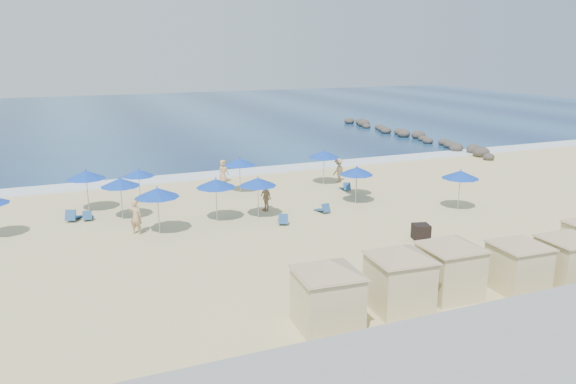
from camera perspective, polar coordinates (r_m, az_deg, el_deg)
The scene contains 32 objects.
ground at distance 29.59m, azimuth 1.21°, elevation -4.39°, with size 160.00×160.00×0.00m, color #D5C287.
ocean at distance 81.92m, azimuth -14.78°, elevation 7.37°, with size 160.00×80.00×0.06m, color navy.
surf_line at distance 43.67m, azimuth -7.10°, elevation 1.79°, with size 160.00×2.50×0.08m, color white.
seawall at distance 18.87m, azimuth 18.72°, elevation -14.61°, with size 160.00×6.10×1.22m.
rock_jetty at distance 62.35m, azimuth 12.18°, elevation 5.71°, with size 2.56×26.66×0.96m.
trash_bin at distance 29.60m, azimuth 13.35°, elevation -3.97°, with size 0.80×0.80×0.80m, color black.
cabana_0 at distance 19.71m, azimuth 4.04°, elevation -9.38°, with size 4.50×4.50×2.83m.
cabana_1 at distance 21.43m, azimuth 11.29°, elevation -7.65°, with size 4.47×4.47×2.81m.
cabana_2 at distance 23.01m, azimuth 16.19°, elevation -6.42°, with size 4.44×4.44×2.79m.
cabana_3 at distance 24.51m, azimuth 22.44°, elevation -5.93°, with size 4.15×4.15×2.61m.
cabana_4 at distance 26.01m, azimuth 26.56°, elevation -5.19°, with size 4.18×4.18×2.62m.
umbrella_1 at distance 33.05m, azimuth -16.68°, elevation 0.96°, with size 2.21×2.21×2.52m.
umbrella_2 at distance 35.29m, azimuth -19.84°, elevation 1.65°, with size 2.28×2.28×2.60m.
umbrella_3 at distance 29.87m, azimuth -13.13°, elevation -0.05°, with size 2.30×2.30×2.61m.
umbrella_4 at distance 36.33m, azimuth -14.93°, elevation 1.88°, with size 1.97×1.97×2.24m.
umbrella_5 at distance 32.01m, azimuth -3.08°, elevation 1.05°, with size 2.17×2.17×2.47m.
umbrella_6 at distance 31.53m, azimuth -7.34°, elevation 0.89°, with size 2.25×2.25×2.56m.
umbrella_7 at distance 37.77m, azimuth -4.94°, elevation 3.07°, with size 2.15×2.15×2.44m.
umbrella_8 at distance 35.17m, azimuth 6.97°, elevation 2.11°, with size 2.12×2.12×2.41m.
umbrella_9 at distance 39.94m, azimuth 3.68°, elevation 3.87°, with size 2.25×2.25×2.56m.
umbrella_10 at distance 37.07m, azimuth 7.04°, elevation 2.25°, with size 1.80×1.80×2.04m.
umbrella_11 at distance 35.09m, azimuth 17.12°, elevation 1.71°, with size 2.22×2.22×2.53m.
beach_chair_0 at distance 34.19m, azimuth -21.00°, elevation -2.31°, with size 1.06×1.45×0.73m.
beach_chair_1 at distance 34.06m, azimuth -19.68°, elevation -2.33°, with size 0.64×1.17×0.62m.
beach_chair_2 at distance 37.10m, azimuth -13.03°, elevation -0.45°, with size 1.02×1.37×0.69m.
beach_chair_3 at distance 31.36m, azimuth -0.51°, elevation -2.84°, with size 0.92×1.31×0.66m.
beach_chair_4 at distance 33.53m, azimuth 3.60°, elevation -1.74°, with size 0.68×1.19×0.62m.
beach_chair_5 at distance 38.82m, azimuth 5.86°, elevation 0.48°, with size 0.66×1.19×0.62m.
beachgoer_0 at distance 30.53m, azimuth -15.20°, elevation -2.46°, with size 0.69×0.45×1.88m, color tan.
beachgoer_1 at distance 33.75m, azimuth -2.28°, elevation -0.54°, with size 0.97×0.40×1.65m, color tan.
beachgoer_2 at distance 41.06m, azimuth 5.14°, elevation 2.22°, with size 1.13×0.65×1.75m, color tan.
beachgoer_3 at distance 40.99m, azimuth -6.60°, elevation 2.11°, with size 0.82×0.53×1.68m, color tan.
Camera 1 is at (-11.44, -25.55, 9.61)m, focal length 35.00 mm.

